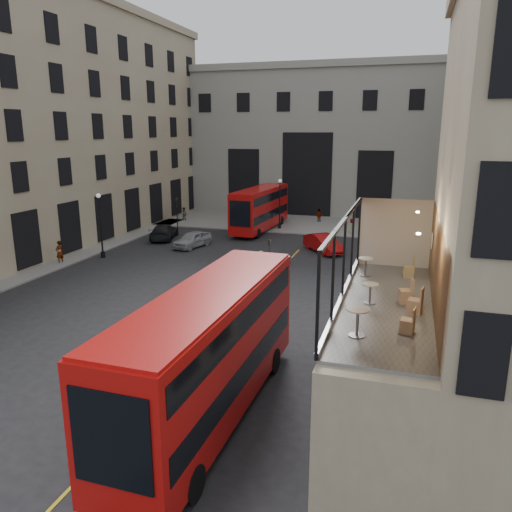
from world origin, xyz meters
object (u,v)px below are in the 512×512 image
(bus_near, at_px, (210,347))
(pedestrian_c, at_px, (319,216))
(traffic_light_far, at_px, (177,211))
(street_lamp_b, at_px, (280,207))
(bus_far, at_px, (260,207))
(pedestrian_b, at_px, (280,218))
(traffic_light_near, at_px, (269,262))
(cafe_table_near, at_px, (358,318))
(cafe_chair_c, at_px, (406,295))
(car_b, at_px, (323,243))
(cafe_chair_b, at_px, (415,305))
(car_c, at_px, (164,232))
(cafe_chair_d, at_px, (409,271))
(pedestrian_e, at_px, (60,253))
(cafe_chair_a, at_px, (408,325))
(bicycle, at_px, (280,261))
(pedestrian_a, at_px, (184,214))
(cyclist, at_px, (262,263))
(street_lamp_a, at_px, (101,229))
(cafe_table_mid, at_px, (370,290))
(car_a, at_px, (192,239))
(pedestrian_d, at_px, (352,227))

(bus_near, bearing_deg, pedestrian_c, 94.47)
(traffic_light_far, distance_m, street_lamp_b, 10.82)
(traffic_light_far, xyz_separation_m, street_lamp_b, (9.00, 6.00, -0.03))
(bus_far, height_order, pedestrian_b, bus_far)
(traffic_light_near, bearing_deg, pedestrian_b, 102.88)
(cafe_table_near, distance_m, cafe_chair_c, 3.61)
(bus_far, xyz_separation_m, car_b, (7.95, -7.55, -1.74))
(cafe_chair_b, bearing_deg, car_c, 130.59)
(pedestrian_c, height_order, cafe_chair_d, cafe_chair_d)
(pedestrian_e, distance_m, cafe_chair_a, 31.84)
(bicycle, relative_size, pedestrian_a, 1.01)
(car_b, bearing_deg, bicycle, -152.85)
(pedestrian_b, distance_m, cafe_chair_b, 39.93)
(cyclist, bearing_deg, street_lamp_b, -7.20)
(street_lamp_a, distance_m, cafe_table_mid, 29.40)
(cafe_table_mid, distance_m, cafe_chair_d, 3.83)
(street_lamp_b, distance_m, cafe_chair_d, 33.38)
(cafe_chair_b, bearing_deg, street_lamp_b, 111.10)
(cafe_chair_a, bearing_deg, pedestrian_e, 146.01)
(cafe_chair_c, bearing_deg, bicycle, 115.68)
(car_c, xyz_separation_m, cafe_table_mid, (21.45, -26.18, 4.33))
(car_a, bearing_deg, bus_far, 81.43)
(car_b, xyz_separation_m, cafe_chair_d, (7.02, -21.88, 4.09))
(bicycle, bearing_deg, traffic_light_far, 34.02)
(traffic_light_near, height_order, street_lamp_b, street_lamp_b)
(car_b, bearing_deg, pedestrian_b, 81.81)
(street_lamp_a, relative_size, cafe_chair_a, 6.83)
(cafe_chair_d, bearing_deg, bicycle, 120.06)
(street_lamp_b, xyz_separation_m, bus_near, (6.50, -35.25, 0.34))
(cafe_chair_c, bearing_deg, pedestrian_b, 110.74)
(car_b, distance_m, cafe_chair_a, 28.95)
(traffic_light_near, relative_size, cafe_table_mid, 5.49)
(cafe_chair_b, relative_size, cafe_chair_d, 1.06)
(pedestrian_d, height_order, cafe_chair_b, cafe_chair_b)
(bicycle, bearing_deg, cafe_chair_c, -177.32)
(bus_far, bearing_deg, pedestrian_a, 165.76)
(car_c, xyz_separation_m, pedestrian_a, (-2.21, 9.39, 0.08))
(cafe_table_near, xyz_separation_m, cafe_chair_a, (1.37, 0.65, -0.31))
(car_c, height_order, bicycle, car_c)
(bicycle, relative_size, cafe_chair_a, 2.09)
(traffic_light_near, bearing_deg, pedestrian_e, 169.95)
(pedestrian_e, height_order, cafe_chair_d, cafe_chair_d)
(cafe_chair_a, height_order, cafe_chair_d, cafe_chair_d)
(bicycle, height_order, pedestrian_d, pedestrian_d)
(traffic_light_near, relative_size, pedestrian_c, 2.40)
(car_b, bearing_deg, car_a, 148.62)
(traffic_light_near, distance_m, cafe_table_near, 16.81)
(bicycle, height_order, pedestrian_a, pedestrian_a)
(car_a, relative_size, cyclist, 2.25)
(street_lamp_b, height_order, bus_near, street_lamp_b)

